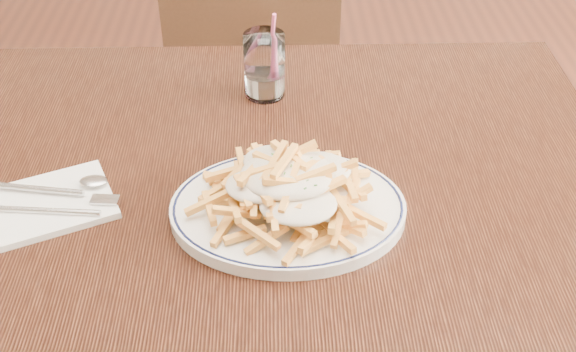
{
  "coord_description": "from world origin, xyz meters",
  "views": [
    {
      "loc": [
        0.07,
        -0.84,
        1.41
      ],
      "look_at": [
        0.09,
        -0.09,
        0.82
      ],
      "focal_mm": 45.0,
      "sensor_mm": 36.0,
      "label": 1
    }
  ],
  "objects_px": {
    "table": "(229,214)",
    "loaded_fries": "(288,182)",
    "fries_plate": "(288,209)",
    "chair_far": "(252,61)",
    "water_glass": "(265,69)"
  },
  "relations": [
    {
      "from": "table",
      "to": "loaded_fries",
      "type": "xyz_separation_m",
      "value": [
        0.09,
        -0.09,
        0.14
      ]
    },
    {
      "from": "table",
      "to": "loaded_fries",
      "type": "distance_m",
      "value": 0.19
    },
    {
      "from": "table",
      "to": "fries_plate",
      "type": "height_order",
      "value": "fries_plate"
    },
    {
      "from": "chair_far",
      "to": "water_glass",
      "type": "bearing_deg",
      "value": -86.03
    },
    {
      "from": "fries_plate",
      "to": "water_glass",
      "type": "relative_size",
      "value": 2.17
    },
    {
      "from": "fries_plate",
      "to": "table",
      "type": "bearing_deg",
      "value": 133.48
    },
    {
      "from": "fries_plate",
      "to": "water_glass",
      "type": "height_order",
      "value": "water_glass"
    },
    {
      "from": "chair_far",
      "to": "loaded_fries",
      "type": "relative_size",
      "value": 3.26
    },
    {
      "from": "chair_far",
      "to": "table",
      "type": "bearing_deg",
      "value": -91.42
    },
    {
      "from": "fries_plate",
      "to": "loaded_fries",
      "type": "relative_size",
      "value": 1.22
    },
    {
      "from": "water_glass",
      "to": "loaded_fries",
      "type": "bearing_deg",
      "value": -84.43
    },
    {
      "from": "table",
      "to": "water_glass",
      "type": "bearing_deg",
      "value": 75.55
    },
    {
      "from": "loaded_fries",
      "to": "water_glass",
      "type": "xyz_separation_m",
      "value": [
        -0.03,
        0.32,
        -0.01
      ]
    },
    {
      "from": "chair_far",
      "to": "loaded_fries",
      "type": "bearing_deg",
      "value": -85.44
    },
    {
      "from": "water_glass",
      "to": "fries_plate",
      "type": "bearing_deg",
      "value": -84.43
    }
  ]
}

